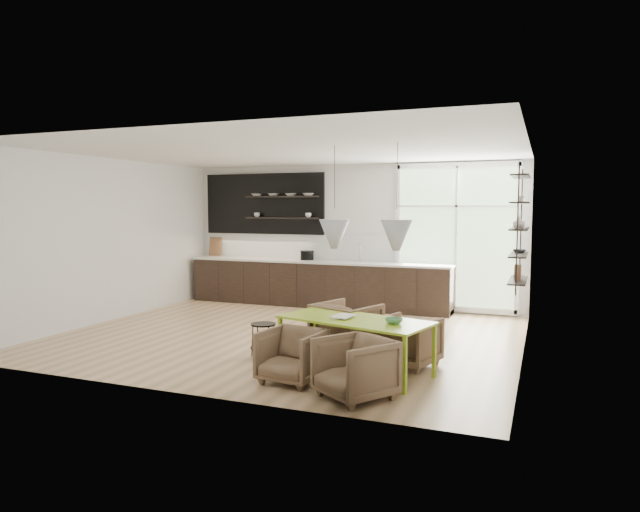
# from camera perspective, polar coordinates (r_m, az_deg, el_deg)

# --- Properties ---
(room) EXTENTS (7.02, 6.01, 2.91)m
(room) POSITION_cam_1_polar(r_m,az_deg,el_deg) (9.73, 2.66, 1.55)
(room) COLOR #D7AC83
(room) RESTS_ON ground
(kitchen_run) EXTENTS (5.54, 0.69, 2.75)m
(kitchen_run) POSITION_cam_1_polar(r_m,az_deg,el_deg) (11.74, -0.70, -2.09)
(kitchen_run) COLOR black
(kitchen_run) RESTS_ON ground
(right_shelving) EXTENTS (0.26, 1.22, 1.90)m
(right_shelving) POSITION_cam_1_polar(r_m,az_deg,el_deg) (9.28, 19.29, 2.29)
(right_shelving) COLOR black
(right_shelving) RESTS_ON ground
(dining_table) EXTENTS (1.99, 1.26, 0.67)m
(dining_table) POSITION_cam_1_polar(r_m,az_deg,el_deg) (7.02, 3.52, -6.64)
(dining_table) COLOR #8CAF1F
(dining_table) RESTS_ON ground
(armchair_back_left) EXTENTS (1.00, 1.01, 0.72)m
(armchair_back_left) POSITION_cam_1_polar(r_m,az_deg,el_deg) (7.97, 2.67, -7.19)
(armchair_back_left) COLOR brown
(armchair_back_left) RESTS_ON ground
(armchair_back_right) EXTENTS (0.85, 0.86, 0.64)m
(armchair_back_right) POSITION_cam_1_polar(r_m,az_deg,el_deg) (7.47, 8.83, -8.42)
(armchair_back_right) COLOR brown
(armchair_back_right) RESTS_ON ground
(armchair_front_left) EXTENTS (0.74, 0.76, 0.62)m
(armchair_front_left) POSITION_cam_1_polar(r_m,az_deg,el_deg) (6.73, -2.81, -9.93)
(armchair_front_left) COLOR brown
(armchair_front_left) RESTS_ON ground
(armchair_front_right) EXTENTS (0.99, 0.99, 0.66)m
(armchair_front_right) POSITION_cam_1_polar(r_m,az_deg,el_deg) (6.17, 3.51, -11.14)
(armchair_front_right) COLOR brown
(armchair_front_right) RESTS_ON ground
(wire_stool) EXTENTS (0.36, 0.36, 0.46)m
(wire_stool) POSITION_cam_1_polar(r_m,az_deg,el_deg) (7.86, -5.68, -7.90)
(wire_stool) COLOR black
(wire_stool) RESTS_ON ground
(table_book) EXTENTS (0.27, 0.33, 0.03)m
(table_book) POSITION_cam_1_polar(r_m,az_deg,el_deg) (7.12, 1.53, -5.98)
(table_book) COLOR white
(table_book) RESTS_ON dining_table
(table_bowl) EXTENTS (0.28, 0.28, 0.06)m
(table_bowl) POSITION_cam_1_polar(r_m,az_deg,el_deg) (6.76, 7.40, -6.46)
(table_bowl) COLOR #4B8656
(table_bowl) RESTS_ON dining_table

